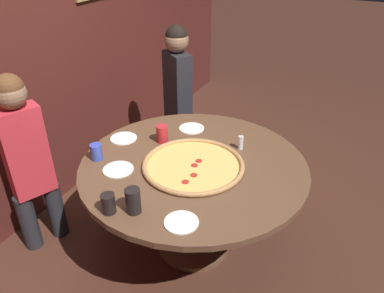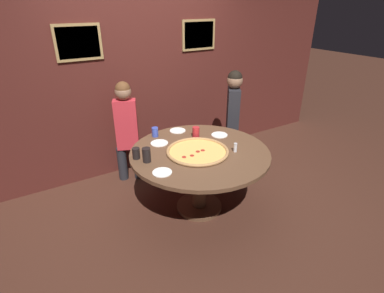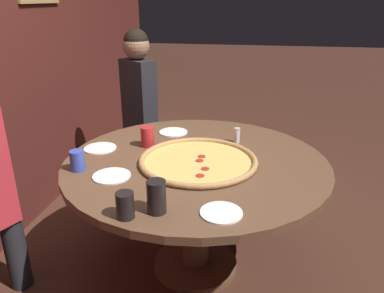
{
  "view_description": "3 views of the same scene",
  "coord_description": "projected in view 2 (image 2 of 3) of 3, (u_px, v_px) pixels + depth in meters",
  "views": [
    {
      "loc": [
        -1.83,
        -0.91,
        2.07
      ],
      "look_at": [
        0.08,
        0.05,
        0.81
      ],
      "focal_mm": 35.0,
      "sensor_mm": 36.0,
      "label": 1
    },
    {
      "loc": [
        -1.54,
        -2.37,
        2.17
      ],
      "look_at": [
        -0.08,
        0.03,
        0.8
      ],
      "focal_mm": 28.0,
      "sensor_mm": 36.0,
      "label": 2
    },
    {
      "loc": [
        -1.91,
        -0.31,
        1.59
      ],
      "look_at": [
        0.08,
        0.04,
        0.78
      ],
      "focal_mm": 35.0,
      "sensor_mm": 36.0,
      "label": 3
    }
  ],
  "objects": [
    {
      "name": "dining_table",
      "position": [
        200.0,
        163.0,
        3.23
      ],
      "size": [
        1.48,
        1.48,
        0.74
      ],
      "color": "brown",
      "rests_on": "ground_plane"
    },
    {
      "name": "diner_centre_back",
      "position": [
        127.0,
        127.0,
        3.75
      ],
      "size": [
        0.35,
        0.24,
        1.32
      ],
      "rotation": [
        0.0,
        0.0,
        2.74
      ],
      "color": "#232328",
      "rests_on": "ground_plane"
    },
    {
      "name": "white_plate_left_side",
      "position": [
        159.0,
        143.0,
        3.33
      ],
      "size": [
        0.19,
        0.19,
        0.01
      ],
      "primitive_type": "cylinder",
      "color": "white",
      "rests_on": "dining_table"
    },
    {
      "name": "diner_side_left",
      "position": [
        233.0,
        115.0,
        4.06
      ],
      "size": [
        0.3,
        0.35,
        1.38
      ],
      "rotation": [
        0.0,
        0.0,
        -2.16
      ],
      "color": "#232328",
      "rests_on": "ground_plane"
    },
    {
      "name": "ground_plane",
      "position": [
        199.0,
        207.0,
        3.49
      ],
      "size": [
        24.0,
        24.0,
        0.0
      ],
      "primitive_type": "plane",
      "color": "#422319"
    },
    {
      "name": "drink_cup_centre_back",
      "position": [
        136.0,
        153.0,
        2.99
      ],
      "size": [
        0.08,
        0.08,
        0.11
      ],
      "primitive_type": "cylinder",
      "color": "black",
      "rests_on": "dining_table"
    },
    {
      "name": "back_wall",
      "position": [
        146.0,
        74.0,
        3.95
      ],
      "size": [
        6.4,
        0.08,
        2.6
      ],
      "color": "#4C1E19",
      "rests_on": "ground_plane"
    },
    {
      "name": "white_plate_far_back",
      "position": [
        178.0,
        131.0,
        3.65
      ],
      "size": [
        0.19,
        0.19,
        0.01
      ],
      "primitive_type": "cylinder",
      "color": "white",
      "rests_on": "dining_table"
    },
    {
      "name": "white_plate_beside_cup",
      "position": [
        219.0,
        135.0,
        3.53
      ],
      "size": [
        0.19,
        0.19,
        0.01
      ],
      "primitive_type": "cylinder",
      "color": "white",
      "rests_on": "dining_table"
    },
    {
      "name": "white_plate_near_front",
      "position": [
        162.0,
        172.0,
        2.76
      ],
      "size": [
        0.18,
        0.18,
        0.01
      ],
      "primitive_type": "cylinder",
      "color": "white",
      "rests_on": "dining_table"
    },
    {
      "name": "drink_cup_front_edge",
      "position": [
        196.0,
        132.0,
        3.46
      ],
      "size": [
        0.08,
        0.08,
        0.12
      ],
      "primitive_type": "cylinder",
      "color": "#B22328",
      "rests_on": "dining_table"
    },
    {
      "name": "giant_pizza",
      "position": [
        198.0,
        151.0,
        3.13
      ],
      "size": [
        0.66,
        0.66,
        0.03
      ],
      "color": "#EAB75B",
      "rests_on": "dining_table"
    },
    {
      "name": "drink_cup_beside_pizza",
      "position": [
        155.0,
        132.0,
        3.49
      ],
      "size": [
        0.08,
        0.08,
        0.11
      ],
      "primitive_type": "cylinder",
      "color": "#384CB7",
      "rests_on": "dining_table"
    },
    {
      "name": "drink_cup_near_left",
      "position": [
        147.0,
        155.0,
        2.93
      ],
      "size": [
        0.08,
        0.08,
        0.15
      ],
      "primitive_type": "cylinder",
      "color": "black",
      "rests_on": "dining_table"
    },
    {
      "name": "condiment_shaker",
      "position": [
        235.0,
        147.0,
        3.13
      ],
      "size": [
        0.04,
        0.04,
        0.1
      ],
      "color": "silver",
      "rests_on": "dining_table"
    }
  ]
}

